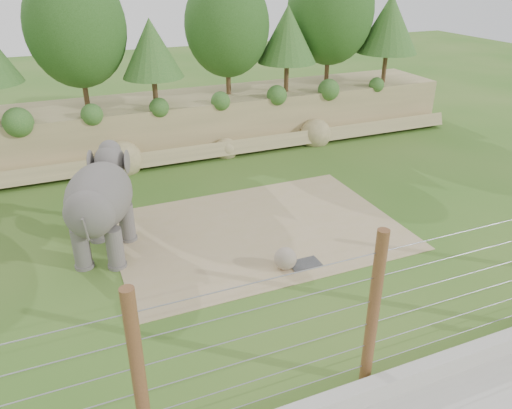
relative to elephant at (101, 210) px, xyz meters
name	(u,v)px	position (x,y,z in m)	size (l,w,h in m)	color
ground	(281,278)	(4.70, -3.56, -1.61)	(90.00, 90.00, 0.00)	#2F661B
back_embankment	(182,69)	(5.28, 9.12, 2.36)	(30.00, 5.52, 8.77)	#8A7F54
dirt_patch	(258,230)	(5.20, -0.56, -1.60)	(10.00, 7.00, 0.02)	tan
drain_grate	(305,264)	(5.71, -3.17, -1.57)	(1.00, 0.60, 0.03)	#262628
elephant	(101,210)	(0.00, 0.00, 0.00)	(1.70, 3.97, 3.21)	#595450
stone_ball	(285,259)	(5.02, -3.15, -1.22)	(0.72, 0.72, 0.72)	gray
retaining_wall	(378,388)	(4.70, -8.56, -1.36)	(26.00, 0.35, 0.50)	beige
barrier_fence	(373,312)	(4.70, -8.06, 0.39)	(20.26, 0.26, 4.00)	#503119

